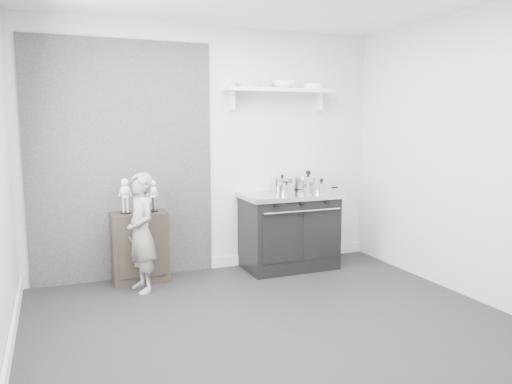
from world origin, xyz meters
The scene contains 15 objects.
ground centered at (0.00, 0.00, 0.00)m, with size 4.00×4.00×0.00m, color black.
room_shell centered at (-0.09, 0.15, 1.64)m, with size 4.02×3.62×2.71m.
wall_shelf centered at (0.80, 1.68, 2.01)m, with size 1.30×0.26×0.24m.
stove centered at (0.83, 1.48, 0.44)m, with size 1.08×0.67×0.87m.
side_cabinet centered at (-0.83, 1.61, 0.37)m, with size 0.56×0.33×0.73m, color black.
child centered at (-0.86, 1.30, 0.59)m, with size 0.43×0.28×1.18m, color gray.
pot_back_left centered at (0.81, 1.62, 0.95)m, with size 0.32×0.23×0.20m.
pot_back_right centered at (1.12, 1.56, 0.96)m, with size 0.42×0.34×0.24m.
pot_front_right centered at (1.16, 1.32, 0.93)m, with size 0.33×0.25×0.17m.
pot_front_center centered at (0.72, 1.32, 0.93)m, with size 0.28×0.19×0.16m.
skeleton_full centered at (-0.96, 1.61, 0.94)m, with size 0.12×0.07×0.42m, color beige, non-canonical shape.
skeleton_torso centered at (-0.68, 1.61, 0.93)m, with size 0.11×0.07×0.38m, color beige, non-canonical shape.
bowl_large centered at (0.42, 1.67, 2.07)m, with size 0.28×0.28×0.07m, color white.
bowl_small centered at (0.86, 1.67, 2.08)m, with size 0.26×0.26×0.08m, color white.
plate_stack centered at (1.22, 1.67, 2.07)m, with size 0.23×0.23×0.06m, color white.
Camera 1 is at (-1.63, -3.54, 1.66)m, focal length 35.00 mm.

